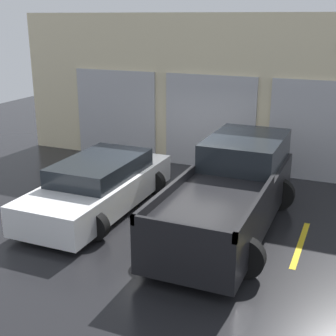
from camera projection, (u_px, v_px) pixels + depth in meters
ground_plane at (179, 201)px, 11.90m from camera, size 28.00×28.00×0.00m
shophouse_building at (220, 94)px, 14.08m from camera, size 13.42×0.68×4.58m
pickup_truck at (231, 191)px, 10.23m from camera, size 2.39×5.44×1.78m
sedan_white at (100, 186)px, 11.25m from camera, size 2.15×4.72×1.25m
parking_stripe_far_left at (46, 199)px, 12.00m from camera, size 0.12×2.20×0.01m
parking_stripe_left at (160, 219)px, 10.82m from camera, size 0.12×2.20×0.01m
parking_stripe_centre at (300, 244)px, 9.64m from camera, size 0.12×2.20×0.01m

